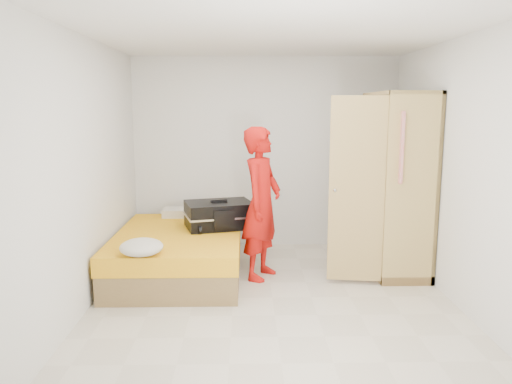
{
  "coord_description": "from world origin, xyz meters",
  "views": [
    {
      "loc": [
        -0.27,
        -4.86,
        1.93
      ],
      "look_at": [
        -0.16,
        0.59,
        1.0
      ],
      "focal_mm": 35.0,
      "sensor_mm": 36.0,
      "label": 1
    }
  ],
  "objects_px": {
    "suitcase": "(219,215)",
    "wardrobe": "(393,188)",
    "person": "(262,203)",
    "bed": "(179,253)",
    "round_cushion": "(141,247)"
  },
  "relations": [
    {
      "from": "suitcase",
      "to": "wardrobe",
      "type": "bearing_deg",
      "value": -19.45
    },
    {
      "from": "person",
      "to": "round_cushion",
      "type": "height_order",
      "value": "person"
    },
    {
      "from": "wardrobe",
      "to": "person",
      "type": "height_order",
      "value": "wardrobe"
    },
    {
      "from": "bed",
      "to": "suitcase",
      "type": "bearing_deg",
      "value": 27.44
    },
    {
      "from": "round_cushion",
      "to": "bed",
      "type": "bearing_deg",
      "value": 75.05
    },
    {
      "from": "suitcase",
      "to": "round_cushion",
      "type": "height_order",
      "value": "suitcase"
    },
    {
      "from": "person",
      "to": "suitcase",
      "type": "height_order",
      "value": "person"
    },
    {
      "from": "person",
      "to": "round_cushion",
      "type": "distance_m",
      "value": 1.45
    },
    {
      "from": "bed",
      "to": "suitcase",
      "type": "relative_size",
      "value": 2.22
    },
    {
      "from": "bed",
      "to": "round_cushion",
      "type": "bearing_deg",
      "value": -104.95
    },
    {
      "from": "wardrobe",
      "to": "round_cushion",
      "type": "relative_size",
      "value": 4.96
    },
    {
      "from": "bed",
      "to": "person",
      "type": "xyz_separation_m",
      "value": [
        0.96,
        -0.13,
        0.61
      ]
    },
    {
      "from": "bed",
      "to": "wardrobe",
      "type": "xyz_separation_m",
      "value": [
        2.5,
        0.09,
        0.75
      ]
    },
    {
      "from": "bed",
      "to": "round_cushion",
      "type": "relative_size",
      "value": 4.77
    },
    {
      "from": "bed",
      "to": "wardrobe",
      "type": "relative_size",
      "value": 0.96
    }
  ]
}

